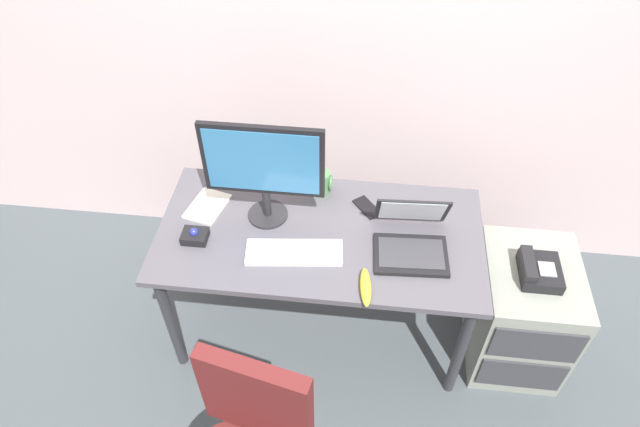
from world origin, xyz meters
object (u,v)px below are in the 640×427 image
laptop (411,238)px  coffee_mug (321,182)px  desk_phone (538,270)px  keyboard (294,252)px  cell_phone (367,207)px  banana (366,287)px  monitor_main (263,166)px  file_cabinet (520,312)px  trackball_mouse (195,236)px  paper_notepad (207,206)px

laptop → coffee_mug: 0.51m
desk_phone → laptop: laptop is taller
keyboard → cell_phone: size_ratio=2.97×
desk_phone → banana: size_ratio=1.05×
desk_phone → keyboard: (-1.05, -0.08, 0.08)m
monitor_main → laptop: (0.64, -0.11, -0.24)m
file_cabinet → cell_phone: 0.89m
desk_phone → cell_phone: 0.79m
laptop → file_cabinet: bearing=0.1°
file_cabinet → monitor_main: 1.40m
file_cabinet → keyboard: bearing=-174.5°
keyboard → trackball_mouse: bearing=175.2°
file_cabinet → trackball_mouse: trackball_mouse is taller
trackball_mouse → coffee_mug: (0.51, 0.36, 0.04)m
file_cabinet → coffee_mug: size_ratio=5.14×
file_cabinet → paper_notepad: 1.56m
trackball_mouse → paper_notepad: trackball_mouse is taller
cell_phone → banana: banana is taller
laptop → keyboard: bearing=-168.5°
trackball_mouse → paper_notepad: size_ratio=0.53×
file_cabinet → laptop: (-0.57, -0.00, 0.46)m
file_cabinet → paper_notepad: (-1.49, 0.14, 0.41)m
desk_phone → banana: bearing=-162.1°
file_cabinet → banana: size_ratio=3.17×
desk_phone → cell_phone: bearing=163.3°
desk_phone → paper_notepad: bearing=174.2°
desk_phone → keyboard: size_ratio=0.47×
file_cabinet → paper_notepad: bearing=174.8°
file_cabinet → cell_phone: cell_phone is taller
paper_notepad → cell_phone: bearing=5.8°
desk_phone → monitor_main: bearing=173.9°
keyboard → cell_phone: 0.43m
monitor_main → banana: bearing=-38.5°
laptop → cell_phone: 0.29m
laptop → trackball_mouse: bearing=-176.1°
monitor_main → keyboard: monitor_main is taller
paper_notepad → cell_phone: paper_notepad is taller
desk_phone → monitor_main: monitor_main is taller
laptop → banana: size_ratio=1.76×
keyboard → cell_phone: keyboard is taller
laptop → desk_phone: bearing=-1.5°
file_cabinet → laptop: bearing=-179.9°
monitor_main → banana: size_ratio=2.72×
desk_phone → keyboard: keyboard is taller
coffee_mug → cell_phone: size_ratio=0.83×
keyboard → banana: size_ratio=2.22×
coffee_mug → paper_notepad: coffee_mug is taller
paper_notepad → file_cabinet: bearing=-5.2°
monitor_main → desk_phone: bearing=-6.1°
banana → trackball_mouse: bearing=165.7°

